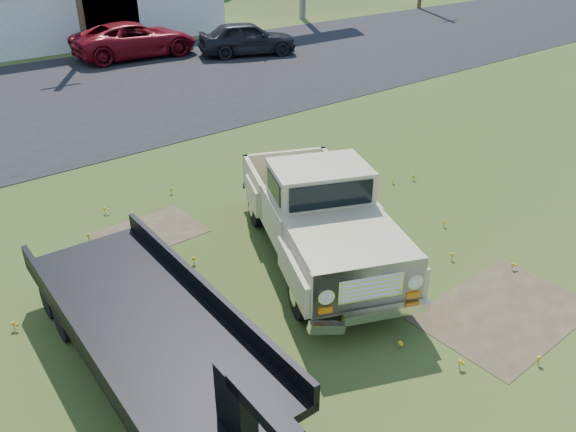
# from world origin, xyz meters

# --- Properties ---
(ground) EXTENTS (140.00, 140.00, 0.00)m
(ground) POSITION_xyz_m (0.00, 0.00, 0.00)
(ground) COLOR #2D4516
(ground) RESTS_ON ground
(asphalt_lot) EXTENTS (90.00, 14.00, 0.02)m
(asphalt_lot) POSITION_xyz_m (0.00, 15.00, 0.00)
(asphalt_lot) COLOR black
(asphalt_lot) RESTS_ON ground
(dirt_patch_a) EXTENTS (3.00, 2.00, 0.01)m
(dirt_patch_a) POSITION_xyz_m (1.50, -3.00, 0.00)
(dirt_patch_a) COLOR #4B3C28
(dirt_patch_a) RESTS_ON ground
(dirt_patch_b) EXTENTS (2.20, 1.60, 0.01)m
(dirt_patch_b) POSITION_xyz_m (-2.00, 3.50, 0.00)
(dirt_patch_b) COLOR #4B3C28
(dirt_patch_b) RESTS_ON ground
(vintage_pickup_truck) EXTENTS (4.24, 5.97, 2.02)m
(vintage_pickup_truck) POSITION_xyz_m (0.18, 0.42, 1.01)
(vintage_pickup_truck) COLOR tan
(vintage_pickup_truck) RESTS_ON ground
(flatbed_trailer) EXTENTS (2.31, 6.25, 1.68)m
(flatbed_trailer) POSITION_xyz_m (-3.81, -0.17, 0.84)
(flatbed_trailer) COLOR black
(flatbed_trailer) RESTS_ON ground
(red_pickup) EXTENTS (6.17, 3.14, 1.67)m
(red_pickup) POSITION_xyz_m (5.70, 19.89, 0.83)
(red_pickup) COLOR maroon
(red_pickup) RESTS_ON ground
(dark_sedan) EXTENTS (5.17, 3.65, 1.63)m
(dark_sedan) POSITION_xyz_m (10.21, 16.80, 0.82)
(dark_sedan) COLOR black
(dark_sedan) RESTS_ON ground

